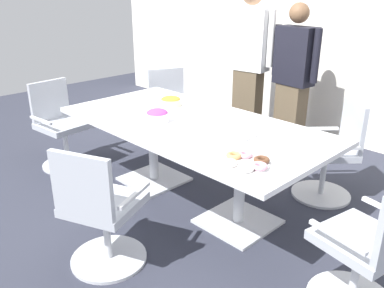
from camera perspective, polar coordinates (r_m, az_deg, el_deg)
ground_plane at (r=3.76m, az=0.00°, el=-7.87°), size 10.00×10.00×0.01m
back_wall at (r=5.26m, az=19.85°, el=15.56°), size 8.00×0.10×2.80m
conference_table at (r=3.49m, az=0.00°, el=1.14°), size 2.40×1.20×0.75m
office_chair_0 at (r=4.89m, az=-3.07°, el=4.49°), size 0.71×0.71×0.91m
office_chair_1 at (r=4.53m, az=-18.05°, el=2.01°), size 0.59×0.59×0.91m
office_chair_2 at (r=2.82m, az=-12.87°, el=-9.73°), size 0.71×0.71×0.91m
office_chair_3 at (r=2.62m, az=23.69°, el=-13.94°), size 0.63×0.63×0.91m
office_chair_4 at (r=3.86m, az=19.15°, el=-1.56°), size 0.76×0.76×0.91m
person_standing_0 at (r=4.94m, az=8.11°, el=11.42°), size 0.62×0.28×1.87m
person_standing_1 at (r=4.73m, az=14.14°, el=9.07°), size 0.61×0.26×1.68m
snack_bowl_candy_mix at (r=3.47m, az=-4.94°, el=4.04°), size 0.21×0.21×0.11m
snack_bowl_chips_orange at (r=3.94m, az=-3.03°, el=6.10°), size 0.21×0.21×0.09m
donut_platter at (r=2.66m, az=7.58°, el=-2.55°), size 0.33×0.32×0.04m
napkin_pile at (r=3.14m, az=7.24°, el=1.47°), size 0.16×0.16×0.05m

